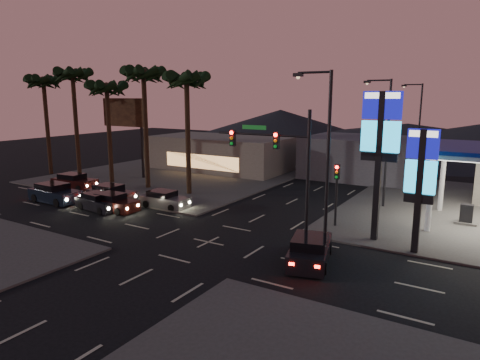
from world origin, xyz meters
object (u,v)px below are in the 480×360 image
Objects in this scene: car_lane_a_rear at (55,193)px; car_lane_b_front at (164,200)px; car_lane_a_front at (98,202)px; car_lane_a_mid at (113,203)px; pylon_sign_tall at (380,137)px; pylon_sign_short at (421,172)px; car_lane_b_rear at (74,182)px; suv_station at (310,250)px; car_lane_b_mid at (111,194)px; traffic_signal_mast at (280,158)px.

car_lane_a_rear is 9.62m from car_lane_b_front.
car_lane_b_front is at bearing 21.16° from car_lane_a_rear.
car_lane_a_mid is at bearing 21.97° from car_lane_a_front.
car_lane_b_front is at bearing 46.01° from car_lane_a_mid.
pylon_sign_tall is 20.22m from car_lane_a_mid.
car_lane_b_front is (8.97, 3.47, -0.11)m from car_lane_a_rear.
car_lane_a_rear is at bearing -170.82° from pylon_sign_tall.
pylon_sign_short is 28.25m from car_lane_a_rear.
pylon_sign_tall reaches higher than car_lane_b_rear.
pylon_sign_short reaches higher than car_lane_a_rear.
car_lane_b_front is 0.86× the size of suv_station.
pylon_sign_short is at bearing 6.34° from car_lane_a_rear.
pylon_sign_tall is at bearing -0.33° from car_lane_b_rear.
car_lane_b_rear is at bearing 125.89° from car_lane_a_rear.
pylon_sign_short is 22.08m from car_lane_a_mid.
car_lane_a_rear is 23.36m from suv_station.
car_lane_b_mid reaches higher than car_lane_a_front.
car_lane_a_mid is 0.86× the size of suv_station.
car_lane_a_front is 0.91× the size of car_lane_b_rear.
pylon_sign_short is at bearing -21.80° from pylon_sign_tall.
car_lane_b_rear is at bearing 179.67° from pylon_sign_tall.
car_lane_a_rear is at bearing 176.98° from suv_station.
car_lane_a_mid is 0.94× the size of car_lane_b_mid.
car_lane_b_mid is (-16.69, 1.99, -4.56)m from traffic_signal_mast.
car_lane_a_mid reaches higher than car_lane_a_front.
car_lane_a_rear is 1.18× the size of car_lane_b_front.
car_lane_b_mid is (-23.93, -0.52, -3.99)m from pylon_sign_short.
pylon_sign_tall is at bearing 4.06° from car_lane_b_mid.
pylon_sign_tall is 1.85× the size of suv_station.
traffic_signal_mast reaches higher than pylon_sign_short.
pylon_sign_tall is at bearing 69.58° from suv_station.
car_lane_b_rear is (-8.21, 4.06, 0.06)m from car_lane_a_front.
pylon_sign_tall reaches higher than car_lane_a_front.
pylon_sign_short is 19.26m from car_lane_b_front.
car_lane_a_front is (-20.18, -3.90, -5.78)m from pylon_sign_tall.
suv_station is at bearing -110.42° from pylon_sign_tall.
car_lane_a_front is (-15.43, -0.39, -4.61)m from traffic_signal_mast.
pylon_sign_short is 0.88× the size of traffic_signal_mast.
car_lane_a_rear is (-20.56, -0.58, -4.49)m from traffic_signal_mast.
suv_station is (18.19, -1.42, 0.09)m from car_lane_a_front.
traffic_signal_mast is at bearing -6.80° from car_lane_b_mid.
car_lane_a_rear is at bearing -146.45° from car_lane_b_mid.
suv_station is (-4.48, -4.32, -3.95)m from pylon_sign_short.
traffic_signal_mast is at bearing -8.84° from car_lane_b_rear.
car_lane_a_front is at bearing -169.06° from pylon_sign_tall.
pylon_sign_short is (2.50, -1.00, -1.74)m from pylon_sign_tall.
car_lane_b_mid reaches higher than car_lane_a_mid.
suv_station is (-1.98, -5.32, -5.69)m from pylon_sign_tall.
pylon_sign_short is 1.52× the size of car_lane_b_rear.
car_lane_b_mid is (-5.10, -0.90, 0.04)m from car_lane_b_front.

